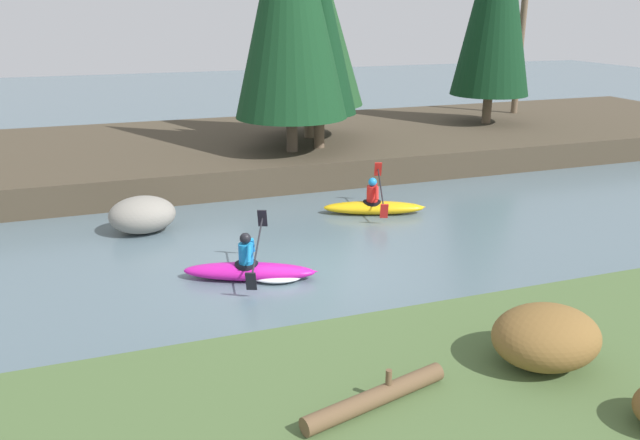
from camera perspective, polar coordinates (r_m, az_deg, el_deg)
name	(u,v)px	position (r m, az deg, el deg)	size (l,w,h in m)	color
ground_plane	(294,270)	(13.27, -2.44, -4.60)	(90.00, 90.00, 0.00)	slate
riverbank_far	(211,152)	(22.59, -9.94, 6.14)	(44.00, 9.39, 0.87)	#473D2D
conifer_tree_mid_left	(319,31)	(20.51, -0.10, 16.87)	(2.44, 2.44, 6.32)	brown
conifer_tree_centre	(309,11)	(22.21, -1.05, 18.58)	(3.78, 3.78, 7.48)	#7A664C
bare_tree_mid_upstream	(521,39)	(29.17, 17.87, 15.49)	(3.70, 3.66, 6.73)	brown
shrub_clump_nearest	(546,337)	(9.29, 19.96, -9.99)	(1.55, 1.29, 0.84)	brown
kayaker_lead	(375,206)	(16.85, 5.02, 1.29)	(2.75, 2.01, 1.20)	yellow
kayaker_middle	(255,270)	(12.82, -5.98, -4.59)	(2.73, 1.99, 1.20)	#C61999
boulder_midstream	(142,215)	(15.93, -15.93, 0.47)	(1.61, 1.26, 0.91)	gray
driftwood_log	(376,397)	(8.10, 5.13, -15.83)	(2.11, 0.78, 0.44)	brown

